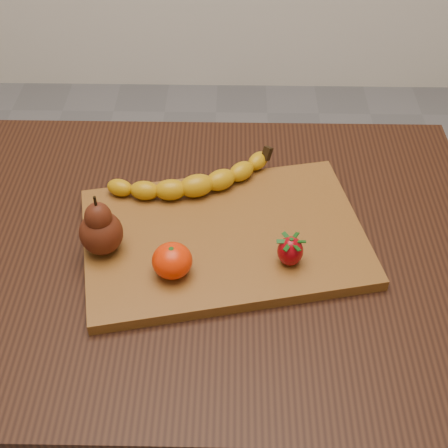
{
  "coord_description": "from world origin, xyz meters",
  "views": [
    {
      "loc": [
        0.08,
        -0.71,
        1.49
      ],
      "look_at": [
        0.06,
        0.01,
        0.8
      ],
      "focal_mm": 50.0,
      "sensor_mm": 36.0,
      "label": 1
    }
  ],
  "objects_px": {
    "table": "(188,283)",
    "mandarin": "(172,261)",
    "pear": "(100,224)",
    "cutting_board": "(224,237)"
  },
  "relations": [
    {
      "from": "cutting_board",
      "to": "table",
      "type": "bearing_deg",
      "value": 174.73
    },
    {
      "from": "table",
      "to": "pear",
      "type": "height_order",
      "value": "pear"
    },
    {
      "from": "pear",
      "to": "mandarin",
      "type": "xyz_separation_m",
      "value": [
        0.11,
        -0.05,
        -0.03
      ]
    },
    {
      "from": "table",
      "to": "mandarin",
      "type": "xyz_separation_m",
      "value": [
        -0.01,
        -0.08,
        0.14
      ]
    },
    {
      "from": "cutting_board",
      "to": "mandarin",
      "type": "relative_size",
      "value": 7.35
    },
    {
      "from": "cutting_board",
      "to": "mandarin",
      "type": "distance_m",
      "value": 0.12
    },
    {
      "from": "mandarin",
      "to": "table",
      "type": "bearing_deg",
      "value": 80.84
    },
    {
      "from": "table",
      "to": "mandarin",
      "type": "height_order",
      "value": "mandarin"
    },
    {
      "from": "table",
      "to": "cutting_board",
      "type": "relative_size",
      "value": 2.22
    },
    {
      "from": "pear",
      "to": "mandarin",
      "type": "relative_size",
      "value": 1.73
    }
  ]
}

